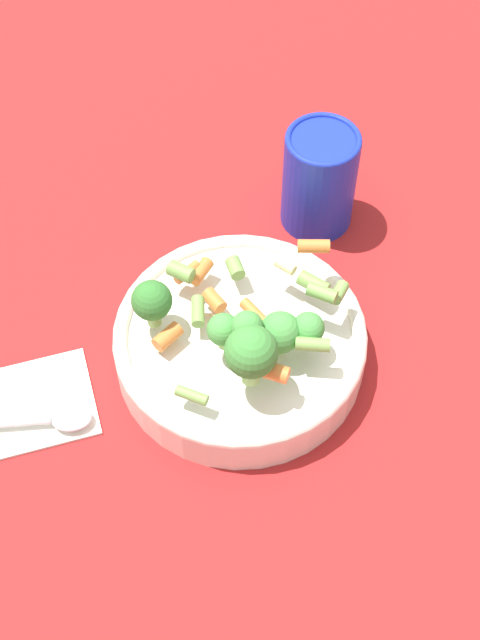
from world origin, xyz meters
TOP-DOWN VIEW (x-y plane):
  - ground_plane at (0.00, 0.00)m, footprint 3.00×3.00m
  - bowl at (0.00, 0.00)m, footprint 0.23×0.23m
  - pasta_salad at (0.02, -0.01)m, footprint 0.17×0.19m
  - cup at (-0.08, 0.18)m, footprint 0.07×0.07m
  - napkin at (-0.10, -0.19)m, footprint 0.15×0.17m
  - spoon at (-0.07, -0.19)m, footprint 0.13×0.16m

SIDE VIEW (x-z plane):
  - ground_plane at x=0.00m, z-range 0.00..0.00m
  - napkin at x=-0.10m, z-range 0.00..0.01m
  - spoon at x=-0.07m, z-range 0.01..0.02m
  - bowl at x=0.00m, z-range 0.00..0.05m
  - cup at x=-0.08m, z-range 0.00..0.11m
  - pasta_salad at x=0.02m, z-range 0.05..0.12m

